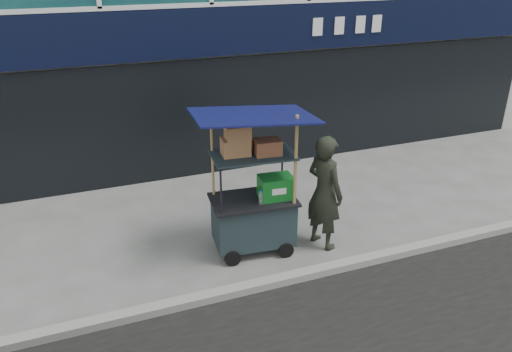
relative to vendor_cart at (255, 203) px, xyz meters
name	(u,v)px	position (x,y,z in m)	size (l,w,h in m)	color
ground	(293,272)	(0.31, -0.79, -0.81)	(80.00, 80.00, 0.00)	#60615C
curb	(299,276)	(0.31, -0.99, -0.75)	(80.00, 0.18, 0.12)	gray
vendor_cart	(255,203)	(0.00, 0.00, 0.00)	(1.80, 1.36, 2.30)	#18262A
vendor_man	(324,192)	(1.06, -0.25, 0.12)	(0.68, 0.44, 1.85)	black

